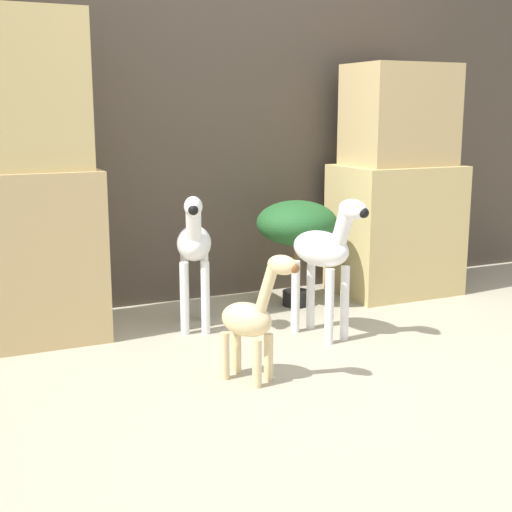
% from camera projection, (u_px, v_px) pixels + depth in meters
% --- Properties ---
extents(ground_plane, '(14.00, 14.00, 0.00)m').
position_uv_depth(ground_plane, '(327.00, 373.00, 2.93)').
color(ground_plane, '#B2A88E').
extents(wall_back, '(6.40, 0.08, 2.20)m').
position_uv_depth(wall_back, '(204.00, 103.00, 3.94)').
color(wall_back, '#473D33').
rests_on(wall_back, ground_plane).
extents(rock_pillar_left, '(0.68, 0.49, 1.50)m').
position_uv_depth(rock_pillar_left, '(22.00, 190.00, 3.26)').
color(rock_pillar_left, tan).
rests_on(rock_pillar_left, ground_plane).
extents(rock_pillar_right, '(0.68, 0.49, 1.32)m').
position_uv_depth(rock_pillar_right, '(396.00, 191.00, 4.13)').
color(rock_pillar_right, '#D1B775').
rests_on(rock_pillar_right, ground_plane).
extents(zebra_right, '(0.24, 0.46, 0.68)m').
position_uv_depth(zebra_right, '(325.00, 253.00, 3.32)').
color(zebra_right, white).
rests_on(zebra_right, ground_plane).
extents(zebra_left, '(0.27, 0.46, 0.68)m').
position_uv_depth(zebra_left, '(194.00, 247.00, 3.45)').
color(zebra_left, white).
rests_on(zebra_left, ground_plane).
extents(giraffe_figurine, '(0.26, 0.34, 0.53)m').
position_uv_depth(giraffe_figurine, '(252.00, 318.00, 2.80)').
color(giraffe_figurine, beige).
rests_on(giraffe_figurine, ground_plane).
extents(potted_palm_front, '(0.44, 0.44, 0.58)m').
position_uv_depth(potted_palm_front, '(297.00, 226.00, 3.87)').
color(potted_palm_front, black).
rests_on(potted_palm_front, ground_plane).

